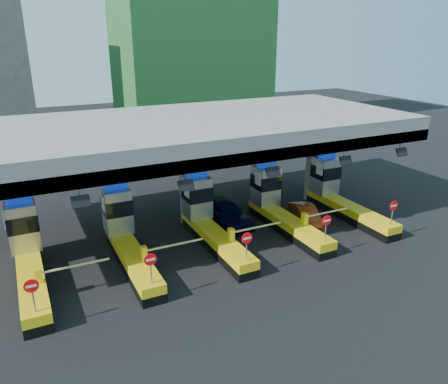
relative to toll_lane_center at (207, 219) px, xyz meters
name	(u,v)px	position (x,y,z in m)	size (l,w,h in m)	color
ground	(209,242)	(0.00, -0.28, -1.40)	(120.00, 120.00, 0.00)	black
toll_canopy	(189,133)	(0.00, 2.59, 4.74)	(28.00, 12.09, 7.00)	slate
toll_lane_far_left	(27,253)	(-10.00, 0.00, 0.00)	(4.43, 8.00, 4.16)	black
toll_lane_left	(125,235)	(-5.00, 0.00, 0.00)	(4.43, 8.00, 4.16)	black
toll_lane_center	(207,219)	(0.00, 0.00, 0.00)	(4.43, 8.00, 4.16)	black
toll_lane_right	(277,205)	(5.00, 0.00, 0.00)	(4.43, 8.00, 4.16)	black
toll_lane_far_right	(338,194)	(10.00, 0.00, 0.00)	(4.43, 8.00, 4.16)	black
bg_building_scaffold	(190,16)	(12.00, 31.72, 12.60)	(18.00, 12.00, 28.00)	#1E5926
van	(225,212)	(2.00, 1.71, -0.55)	(2.01, 5.00, 1.70)	black
red_car	(306,215)	(6.90, -0.56, -0.80)	(1.26, 3.61, 1.19)	maroon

